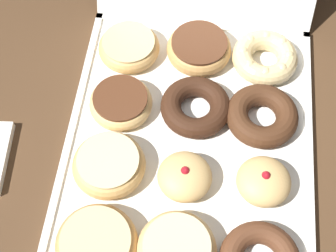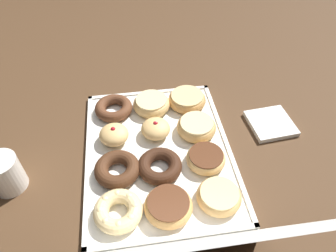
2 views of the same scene
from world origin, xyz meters
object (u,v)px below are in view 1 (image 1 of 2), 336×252
jelly_filled_donut_4 (183,176)px  jelly_filled_donut_5 (264,181)px  glazed_ring_donut_3 (109,165)px  chocolate_cake_ring_donut_7 (196,107)px  glazed_ring_donut_9 (129,47)px  chocolate_frosted_donut_6 (121,102)px  chocolate_cake_ring_donut_8 (262,116)px  donut_box (188,147)px  chocolate_frosted_donut_10 (199,48)px  glazed_ring_donut_1 (179,250)px  cruller_donut_11 (265,57)px  glazed_ring_donut_0 (97,243)px

jelly_filled_donut_4 → jelly_filled_donut_5: same height
glazed_ring_donut_3 → chocolate_cake_ring_donut_7: (0.13, 0.12, -0.00)m
jelly_filled_donut_4 → glazed_ring_donut_9: (-0.12, 0.24, -0.01)m
chocolate_frosted_donut_6 → chocolate_cake_ring_donut_8: 0.24m
donut_box → chocolate_frosted_donut_10: size_ratio=4.52×
chocolate_frosted_donut_10 → glazed_ring_donut_9: bearing=-175.5°
glazed_ring_donut_3 → donut_box: bearing=25.8°
glazed_ring_donut_1 → glazed_ring_donut_3: size_ratio=1.00×
glazed_ring_donut_9 → cruller_donut_11: size_ratio=0.95×
glazed_ring_donut_1 → glazed_ring_donut_3: 0.17m
donut_box → chocolate_cake_ring_donut_7: bearing=85.6°
cruller_donut_11 → chocolate_cake_ring_donut_7: bearing=-134.1°
glazed_ring_donut_3 → glazed_ring_donut_1: bearing=-44.3°
glazed_ring_donut_9 → cruller_donut_11: cruller_donut_11 is taller
jelly_filled_donut_5 → chocolate_frosted_donut_10: size_ratio=0.72×
jelly_filled_donut_4 → chocolate_cake_ring_donut_7: bearing=86.6°
chocolate_cake_ring_donut_7 → cruller_donut_11: (0.11, 0.12, 0.00)m
jelly_filled_donut_4 → glazed_ring_donut_0: bearing=-133.8°
chocolate_frosted_donut_6 → chocolate_cake_ring_donut_7: bearing=3.0°
glazed_ring_donut_3 → glazed_ring_donut_9: bearing=91.4°
glazed_ring_donut_1 → jelly_filled_donut_5: 0.17m
glazed_ring_donut_9 → chocolate_frosted_donut_10: (0.13, 0.01, 0.00)m
chocolate_cake_ring_donut_7 → chocolate_frosted_donut_10: size_ratio=1.02×
glazed_ring_donut_0 → chocolate_cake_ring_donut_8: glazed_ring_donut_0 is taller
donut_box → chocolate_frosted_donut_10: bearing=89.8°
donut_box → chocolate_frosted_donut_6: 0.14m
chocolate_cake_ring_donut_8 → glazed_ring_donut_9: 0.27m
chocolate_frosted_donut_6 → chocolate_cake_ring_donut_8: chocolate_cake_ring_donut_8 is taller
chocolate_cake_ring_donut_8 → chocolate_frosted_donut_10: size_ratio=1.03×
glazed_ring_donut_3 → chocolate_cake_ring_donut_8: 0.26m
jelly_filled_donut_4 → chocolate_frosted_donut_6: bearing=133.4°
chocolate_frosted_donut_10 → cruller_donut_11: bearing=-2.6°
chocolate_cake_ring_donut_8 → cruller_donut_11: (0.00, 0.12, 0.00)m
jelly_filled_donut_4 → chocolate_frosted_donut_6: 0.17m
cruller_donut_11 → glazed_ring_donut_3: bearing=-134.7°
glazed_ring_donut_1 → glazed_ring_donut_9: bearing=109.9°
chocolate_cake_ring_donut_7 → cruller_donut_11: cruller_donut_11 is taller
glazed_ring_donut_9 → glazed_ring_donut_1: bearing=-70.1°
jelly_filled_donut_4 → chocolate_frosted_donut_10: size_ratio=0.73×
chocolate_frosted_donut_6 → chocolate_frosted_donut_10: 0.18m
jelly_filled_donut_4 → chocolate_frosted_donut_6: size_ratio=0.79×
donut_box → chocolate_cake_ring_donut_8: bearing=27.7°
glazed_ring_donut_0 → glazed_ring_donut_1: 0.12m
glazed_ring_donut_9 → jelly_filled_donut_5: bearing=-43.9°
jelly_filled_donut_5 → chocolate_frosted_donut_10: 0.28m
glazed_ring_donut_3 → chocolate_cake_ring_donut_8: glazed_ring_donut_3 is taller
chocolate_frosted_donut_6 → glazed_ring_donut_3: bearing=-89.6°
jelly_filled_donut_5 → chocolate_cake_ring_donut_8: bearing=92.2°
glazed_ring_donut_9 → chocolate_cake_ring_donut_8: bearing=-25.8°
glazed_ring_donut_0 → chocolate_cake_ring_donut_7: glazed_ring_donut_0 is taller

